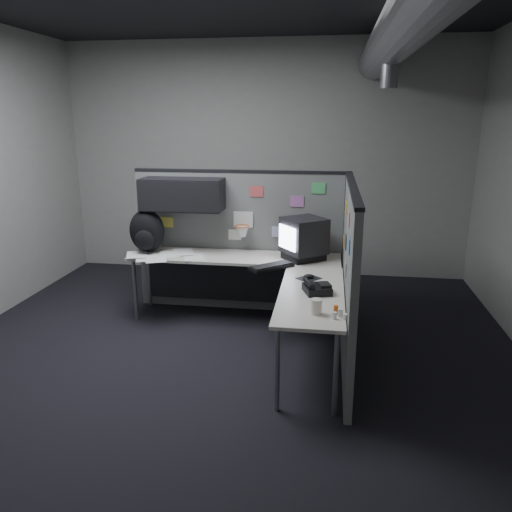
% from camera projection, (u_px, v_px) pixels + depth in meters
% --- Properties ---
extents(room, '(5.62, 5.62, 3.22)m').
position_uv_depth(room, '(289.00, 130.00, 4.06)').
color(room, black).
rests_on(room, ground).
extents(partition_back, '(2.44, 0.42, 1.63)m').
position_uv_depth(partition_back, '(225.00, 227.00, 5.64)').
color(partition_back, slate).
rests_on(partition_back, ground).
extents(partition_right, '(0.07, 2.23, 1.63)m').
position_uv_depth(partition_right, '(348.00, 274.00, 4.53)').
color(partition_right, slate).
rests_on(partition_right, ground).
extents(desk, '(2.31, 2.11, 0.73)m').
position_uv_depth(desk, '(253.00, 275.00, 5.18)').
color(desk, beige).
rests_on(desk, ground).
extents(monitor, '(0.55, 0.55, 0.45)m').
position_uv_depth(monitor, '(304.00, 238.00, 5.26)').
color(monitor, black).
rests_on(monitor, desk).
extents(keyboard, '(0.46, 0.43, 0.04)m').
position_uv_depth(keyboard, '(271.00, 266.00, 5.00)').
color(keyboard, black).
rests_on(keyboard, desk).
extents(mouse, '(0.25, 0.26, 0.04)m').
position_uv_depth(mouse, '(309.00, 277.00, 4.69)').
color(mouse, black).
rests_on(mouse, desk).
extents(phone, '(0.27, 0.29, 0.11)m').
position_uv_depth(phone, '(317.00, 288.00, 4.31)').
color(phone, black).
rests_on(phone, desk).
extents(bottles, '(0.12, 0.13, 0.07)m').
position_uv_depth(bottles, '(338.00, 313.00, 3.80)').
color(bottles, silver).
rests_on(bottles, desk).
extents(cup, '(0.10, 0.10, 0.12)m').
position_uv_depth(cup, '(316.00, 307.00, 3.85)').
color(cup, silver).
rests_on(cup, desk).
extents(papers, '(0.94, 0.68, 0.02)m').
position_uv_depth(papers, '(165.00, 256.00, 5.42)').
color(papers, white).
rests_on(papers, desk).
extents(backpack, '(0.44, 0.42, 0.48)m').
position_uv_depth(backpack, '(147.00, 232.00, 5.54)').
color(backpack, black).
rests_on(backpack, desk).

